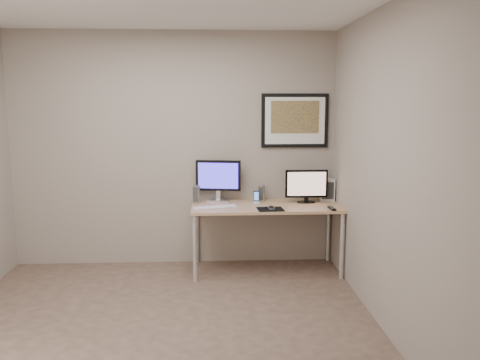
{
  "coord_description": "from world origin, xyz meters",
  "views": [
    {
      "loc": [
        0.43,
        -3.98,
        1.85
      ],
      "look_at": [
        0.71,
        1.1,
        1.04
      ],
      "focal_mm": 38.0,
      "sensor_mm": 36.0,
      "label": 1
    }
  ],
  "objects_px": {
    "speaker_right": "(262,193)",
    "phone_dock": "(256,197)",
    "monitor_large": "(218,179)",
    "framed_art": "(295,121)",
    "monitor_tv": "(306,185)",
    "keyboard": "(215,207)",
    "speaker_left": "(197,194)",
    "fan_unit": "(327,190)",
    "desk": "(266,211)"
  },
  "relations": [
    {
      "from": "framed_art",
      "to": "speaker_left",
      "type": "height_order",
      "value": "framed_art"
    },
    {
      "from": "phone_dock",
      "to": "fan_unit",
      "type": "distance_m",
      "value": 0.81
    },
    {
      "from": "desk",
      "to": "phone_dock",
      "type": "xyz_separation_m",
      "value": [
        -0.09,
        0.13,
        0.13
      ]
    },
    {
      "from": "framed_art",
      "to": "speaker_left",
      "type": "xyz_separation_m",
      "value": [
        -1.1,
        -0.18,
        -0.79
      ]
    },
    {
      "from": "framed_art",
      "to": "phone_dock",
      "type": "distance_m",
      "value": 0.96
    },
    {
      "from": "framed_art",
      "to": "speaker_right",
      "type": "distance_m",
      "value": 0.89
    },
    {
      "from": "phone_dock",
      "to": "desk",
      "type": "bearing_deg",
      "value": -53.66
    },
    {
      "from": "desk",
      "to": "monitor_large",
      "type": "bearing_deg",
      "value": 153.19
    },
    {
      "from": "speaker_left",
      "to": "fan_unit",
      "type": "height_order",
      "value": "fan_unit"
    },
    {
      "from": "framed_art",
      "to": "keyboard",
      "type": "bearing_deg",
      "value": -153.07
    },
    {
      "from": "monitor_large",
      "to": "keyboard",
      "type": "xyz_separation_m",
      "value": [
        -0.04,
        -0.38,
        -0.25
      ]
    },
    {
      "from": "framed_art",
      "to": "monitor_large",
      "type": "height_order",
      "value": "framed_art"
    },
    {
      "from": "desk",
      "to": "framed_art",
      "type": "height_order",
      "value": "framed_art"
    },
    {
      "from": "monitor_tv",
      "to": "speaker_right",
      "type": "distance_m",
      "value": 0.51
    },
    {
      "from": "monitor_tv",
      "to": "keyboard",
      "type": "bearing_deg",
      "value": -167.42
    },
    {
      "from": "speaker_left",
      "to": "monitor_tv",
      "type": "bearing_deg",
      "value": 12.23
    },
    {
      "from": "monitor_large",
      "to": "phone_dock",
      "type": "xyz_separation_m",
      "value": [
        0.42,
        -0.12,
        -0.19
      ]
    },
    {
      "from": "speaker_left",
      "to": "keyboard",
      "type": "distance_m",
      "value": 0.36
    },
    {
      "from": "desk",
      "to": "monitor_tv",
      "type": "relative_size",
      "value": 3.44
    },
    {
      "from": "desk",
      "to": "keyboard",
      "type": "relative_size",
      "value": 3.33
    },
    {
      "from": "monitor_tv",
      "to": "phone_dock",
      "type": "relative_size",
      "value": 3.47
    },
    {
      "from": "speaker_left",
      "to": "speaker_right",
      "type": "relative_size",
      "value": 1.13
    },
    {
      "from": "desk",
      "to": "monitor_tv",
      "type": "xyz_separation_m",
      "value": [
        0.45,
        0.1,
        0.26
      ]
    },
    {
      "from": "monitor_large",
      "to": "speaker_left",
      "type": "relative_size",
      "value": 2.57
    },
    {
      "from": "fan_unit",
      "to": "speaker_right",
      "type": "bearing_deg",
      "value": -179.2
    },
    {
      "from": "monitor_large",
      "to": "monitor_tv",
      "type": "bearing_deg",
      "value": 0.07
    },
    {
      "from": "speaker_right",
      "to": "keyboard",
      "type": "height_order",
      "value": "speaker_right"
    },
    {
      "from": "phone_dock",
      "to": "fan_unit",
      "type": "bearing_deg",
      "value": 6.67
    },
    {
      "from": "desk",
      "to": "speaker_left",
      "type": "xyz_separation_m",
      "value": [
        -0.75,
        0.16,
        0.16
      ]
    },
    {
      "from": "phone_dock",
      "to": "framed_art",
      "type": "bearing_deg",
      "value": 25.06
    },
    {
      "from": "monitor_large",
      "to": "phone_dock",
      "type": "height_order",
      "value": "monitor_large"
    },
    {
      "from": "desk",
      "to": "speaker_left",
      "type": "bearing_deg",
      "value": 168.3
    },
    {
      "from": "monitor_large",
      "to": "fan_unit",
      "type": "xyz_separation_m",
      "value": [
        1.22,
        -0.05,
        -0.13
      ]
    },
    {
      "from": "monitor_tv",
      "to": "framed_art",
      "type": "bearing_deg",
      "value": 113.68
    },
    {
      "from": "framed_art",
      "to": "keyboard",
      "type": "xyz_separation_m",
      "value": [
        -0.9,
        -0.46,
        -0.88
      ]
    },
    {
      "from": "phone_dock",
      "to": "keyboard",
      "type": "bearing_deg",
      "value": -149.18
    },
    {
      "from": "keyboard",
      "to": "monitor_tv",
      "type": "bearing_deg",
      "value": -3.53
    },
    {
      "from": "monitor_large",
      "to": "fan_unit",
      "type": "bearing_deg",
      "value": 7.46
    },
    {
      "from": "speaker_right",
      "to": "fan_unit",
      "type": "bearing_deg",
      "value": 22.02
    },
    {
      "from": "speaker_left",
      "to": "speaker_right",
      "type": "bearing_deg",
      "value": 22.34
    },
    {
      "from": "desk",
      "to": "phone_dock",
      "type": "distance_m",
      "value": 0.21
    },
    {
      "from": "speaker_right",
      "to": "monitor_large",
      "type": "bearing_deg",
      "value": -156.2
    },
    {
      "from": "speaker_right",
      "to": "phone_dock",
      "type": "xyz_separation_m",
      "value": [
        -0.07,
        -0.11,
        -0.02
      ]
    },
    {
      "from": "framed_art",
      "to": "keyboard",
      "type": "relative_size",
      "value": 1.56
    },
    {
      "from": "fan_unit",
      "to": "desk",
      "type": "bearing_deg",
      "value": -159.69
    },
    {
      "from": "speaker_right",
      "to": "phone_dock",
      "type": "relative_size",
      "value": 1.28
    },
    {
      "from": "framed_art",
      "to": "monitor_large",
      "type": "relative_size",
      "value": 1.5
    },
    {
      "from": "desk",
      "to": "monitor_tv",
      "type": "bearing_deg",
      "value": 12.03
    },
    {
      "from": "framed_art",
      "to": "speaker_right",
      "type": "xyz_separation_m",
      "value": [
        -0.37,
        -0.08,
        -0.81
      ]
    },
    {
      "from": "phone_dock",
      "to": "speaker_left",
      "type": "bearing_deg",
      "value": 179.26
    }
  ]
}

